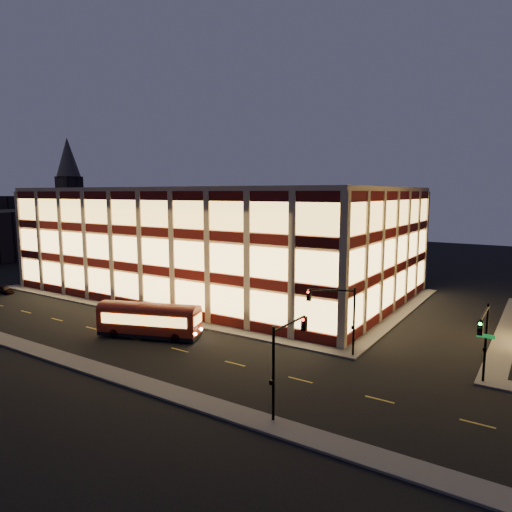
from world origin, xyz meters
The scene contains 14 objects.
ground centered at (0.00, 0.00, 0.00)m, with size 200.00×200.00×0.00m, color black.
sidewalk_office_south centered at (-3.00, 1.00, 0.07)m, with size 54.00×2.00×0.15m, color #514F4C.
sidewalk_office_east centered at (23.00, 17.00, 0.07)m, with size 2.00×30.00×0.15m, color #514F4C.
sidewalk_tower_west centered at (34.00, 17.00, 0.07)m, with size 2.00×30.00×0.15m, color #514F4C.
sidewalk_near centered at (0.00, -13.00, 0.07)m, with size 100.00×2.00×0.15m, color #514F4C.
office_building centered at (-2.91, 16.91, 7.25)m, with size 50.45×30.45×14.50m.
bg_building_a centered at (-62.00, 18.00, 5.00)m, with size 18.00×28.00×10.00m, color #2D2621.
church_tower centered at (-70.00, 40.00, 9.00)m, with size 5.00×5.00×18.00m, color #2D2621.
church_spire centered at (-70.00, 40.00, 23.00)m, with size 6.00×6.00×10.00m, color #4C473F.
traffic_signal_far centered at (22.21, 0.24, 4.11)m, with size 3.79×1.87×6.00m.
traffic_signal_right centered at (33.50, -0.62, 4.10)m, with size 1.20×4.37×6.00m.
traffic_signal_near centered at (23.50, -11.03, 4.13)m, with size 0.32×4.45×6.00m.
trolley_bus centered at (5.00, -4.76, 1.86)m, with size 10.14×5.66×3.35m.
parked_car_0 centered at (-26.00, -2.00, 0.53)m, with size 1.26×3.13×1.07m, color black.
Camera 1 is at (36.78, -34.98, 13.85)m, focal length 32.00 mm.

